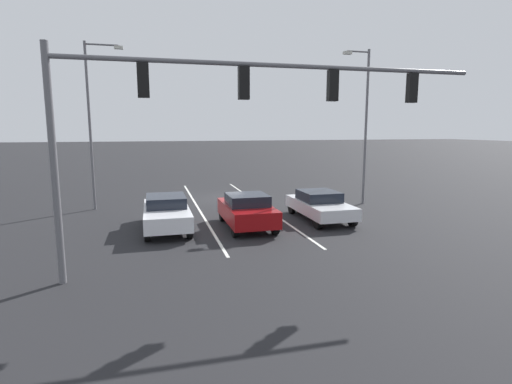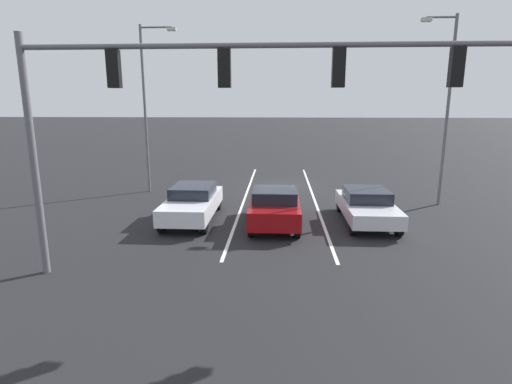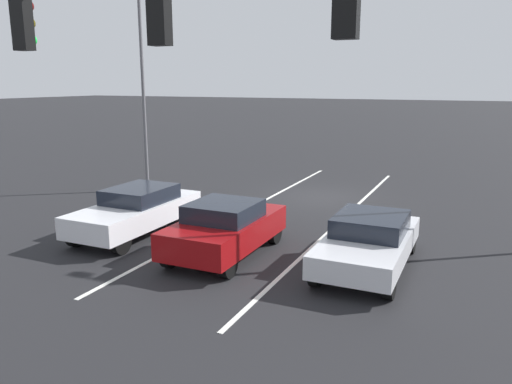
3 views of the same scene
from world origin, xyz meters
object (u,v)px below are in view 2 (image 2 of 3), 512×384
(traffic_signal_gantry, at_px, (200,91))
(car_white_rightlane_front, at_px, (193,202))
(car_maroon_midlane_front, at_px, (275,207))
(street_lamp_left_shoulder, at_px, (445,101))
(car_silver_leftlane_front, at_px, (367,205))
(street_lamp_right_shoulder, at_px, (148,100))

(traffic_signal_gantry, bearing_deg, car_white_rightlane_front, -74.45)
(car_maroon_midlane_front, bearing_deg, street_lamp_left_shoulder, -153.50)
(car_silver_leftlane_front, relative_size, street_lamp_left_shoulder, 0.52)
(car_maroon_midlane_front, relative_size, street_lamp_right_shoulder, 0.47)
(car_white_rightlane_front, bearing_deg, street_lamp_right_shoulder, -57.55)
(traffic_signal_gantry, bearing_deg, street_lamp_right_shoulder, -65.60)
(car_maroon_midlane_front, height_order, street_lamp_right_shoulder, street_lamp_right_shoulder)
(car_maroon_midlane_front, bearing_deg, car_silver_leftlane_front, -169.98)
(car_maroon_midlane_front, relative_size, street_lamp_left_shoulder, 0.47)
(traffic_signal_gantry, height_order, street_lamp_right_shoulder, street_lamp_right_shoulder)
(car_white_rightlane_front, relative_size, street_lamp_left_shoulder, 0.54)
(car_maroon_midlane_front, relative_size, car_white_rightlane_front, 0.88)
(car_white_rightlane_front, height_order, street_lamp_left_shoulder, street_lamp_left_shoulder)
(car_silver_leftlane_front, xyz_separation_m, street_lamp_left_shoulder, (-3.99, -3.20, 4.19))
(car_white_rightlane_front, height_order, street_lamp_right_shoulder, street_lamp_right_shoulder)
(car_maroon_midlane_front, bearing_deg, car_white_rightlane_front, -10.16)
(car_silver_leftlane_front, distance_m, street_lamp_left_shoulder, 6.61)
(traffic_signal_gantry, bearing_deg, car_silver_leftlane_front, -135.28)
(street_lamp_left_shoulder, bearing_deg, street_lamp_right_shoulder, -8.21)
(car_white_rightlane_front, xyz_separation_m, street_lamp_right_shoulder, (3.41, -5.36, 4.24))
(car_white_rightlane_front, relative_size, traffic_signal_gantry, 0.35)
(car_silver_leftlane_front, bearing_deg, car_maroon_midlane_front, 10.02)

